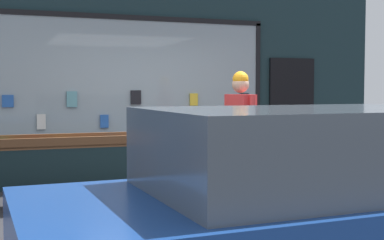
{
  "coord_description": "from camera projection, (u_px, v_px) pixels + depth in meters",
  "views": [
    {
      "loc": [
        -2.31,
        -6.16,
        1.54
      ],
      "look_at": [
        0.26,
        0.78,
        1.11
      ],
      "focal_mm": 50.0,
      "sensor_mm": 36.0,
      "label": 1
    }
  ],
  "objects": [
    {
      "name": "ground_plane",
      "position": [
        194.0,
        213.0,
        6.65
      ],
      "size": [
        40.0,
        40.0,
        0.0
      ],
      "primitive_type": "plane",
      "color": "#2D2D33"
    },
    {
      "name": "person_browsing",
      "position": [
        240.0,
        124.0,
        7.36
      ],
      "size": [
        0.28,
        0.69,
        1.79
      ],
      "rotation": [
        0.0,
        0.0,
        1.7
      ],
      "color": "#4C382D",
      "rests_on": "ground_plane"
    },
    {
      "name": "small_dog",
      "position": [
        273.0,
        181.0,
        7.42
      ],
      "size": [
        0.25,
        0.59,
        0.4
      ],
      "rotation": [
        0.0,
        0.0,
        1.42
      ],
      "color": "black",
      "rests_on": "ground_plane"
    },
    {
      "name": "parked_car",
      "position": [
        310.0,
        203.0,
        3.75
      ],
      "size": [
        4.05,
        1.98,
        1.41
      ],
      "rotation": [
        0.0,
        0.0,
        0.03
      ],
      "color": "navy",
      "rests_on": "ground_plane"
    },
    {
      "name": "display_table_left",
      "position": [
        63.0,
        149.0,
        7.01
      ],
      "size": [
        2.47,
        0.69,
        0.94
      ],
      "color": "brown",
      "rests_on": "ground_plane"
    },
    {
      "name": "display_table_right",
      "position": [
        263.0,
        141.0,
        8.03
      ],
      "size": [
        2.47,
        0.65,
        0.95
      ],
      "color": "brown",
      "rests_on": "ground_plane"
    },
    {
      "name": "shopfront_facade",
      "position": [
        144.0,
        70.0,
        8.79
      ],
      "size": [
        8.7,
        0.29,
        3.76
      ],
      "color": "#192D33",
      "rests_on": "ground_plane"
    }
  ]
}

